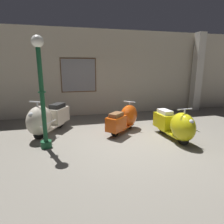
{
  "coord_description": "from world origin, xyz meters",
  "views": [
    {
      "loc": [
        -1.69,
        -4.61,
        2.08
      ],
      "look_at": [
        -0.27,
        1.05,
        0.67
      ],
      "focal_mm": 30.61,
      "sensor_mm": 36.0,
      "label": 1
    }
  ],
  "objects_px": {
    "scooter_1": "(125,118)",
    "scooter_2": "(176,125)",
    "lamppost": "(42,89)",
    "scooter_0": "(46,119)"
  },
  "relations": [
    {
      "from": "scooter_1",
      "to": "scooter_2",
      "type": "relative_size",
      "value": 0.86
    },
    {
      "from": "lamppost",
      "to": "scooter_2",
      "type": "bearing_deg",
      "value": -6.37
    },
    {
      "from": "lamppost",
      "to": "scooter_1",
      "type": "bearing_deg",
      "value": 17.69
    },
    {
      "from": "scooter_1",
      "to": "scooter_2",
      "type": "bearing_deg",
      "value": -88.94
    },
    {
      "from": "scooter_2",
      "to": "scooter_0",
      "type": "bearing_deg",
      "value": -114.61
    },
    {
      "from": "scooter_2",
      "to": "lamppost",
      "type": "relative_size",
      "value": 0.6
    },
    {
      "from": "scooter_2",
      "to": "lamppost",
      "type": "height_order",
      "value": "lamppost"
    },
    {
      "from": "scooter_1",
      "to": "scooter_2",
      "type": "distance_m",
      "value": 1.63
    },
    {
      "from": "scooter_0",
      "to": "scooter_1",
      "type": "bearing_deg",
      "value": 115.25
    },
    {
      "from": "scooter_0",
      "to": "scooter_2",
      "type": "xyz_separation_m",
      "value": [
        3.61,
        -1.39,
        -0.05
      ]
    }
  ]
}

